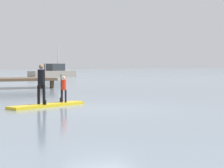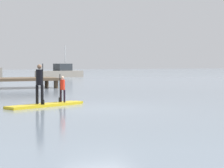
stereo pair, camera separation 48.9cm
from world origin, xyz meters
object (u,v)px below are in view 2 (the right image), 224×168
object	(u,v)px
paddleboard_near	(46,105)
paddler_child_solo	(62,88)
paddler_adult	(40,81)
motor_boat_small_navy	(60,72)

from	to	relation	value
paddleboard_near	paddler_child_solo	world-z (taller)	paddler_child_solo
paddler_adult	paddler_child_solo	bearing A→B (deg)	23.22
paddler_child_solo	motor_boat_small_navy	xyz separation A→B (m)	(11.01, 34.41, -0.07)
paddleboard_near	motor_boat_small_navy	distance (m)	36.67
paddler_child_solo	motor_boat_small_navy	world-z (taller)	motor_boat_small_navy
motor_boat_small_navy	paddler_child_solo	bearing A→B (deg)	-107.74
paddleboard_near	paddler_adult	distance (m)	0.96
paddler_adult	motor_boat_small_navy	size ratio (longest dim) A/B	0.24
paddleboard_near	paddler_child_solo	xyz separation A→B (m)	(0.75, 0.32, 0.63)
paddler_adult	motor_boat_small_navy	xyz separation A→B (m)	(12.05, 34.86, -0.35)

